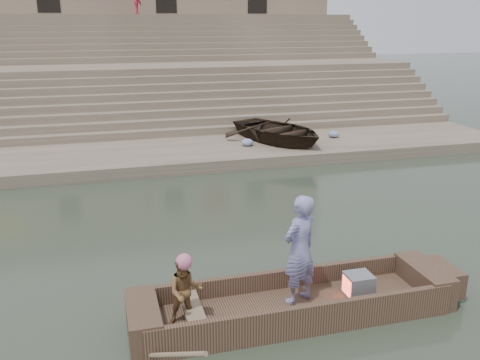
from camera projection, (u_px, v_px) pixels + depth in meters
name	position (u px, v px, depth m)	size (l,w,h in m)	color
ground	(88.00, 268.00, 10.51)	(120.00, 120.00, 0.00)	#273225
lower_landing	(90.00, 161.00, 17.81)	(32.00, 4.00, 0.40)	gray
mid_landing	(89.00, 96.00, 24.35)	(32.00, 3.00, 2.80)	gray
upper_landing	(88.00, 60.00, 30.43)	(32.00, 3.00, 5.20)	gray
ghat_steps	(88.00, 84.00, 25.79)	(32.00, 11.00, 5.20)	gray
building_wall	(85.00, 8.00, 33.21)	(32.00, 5.07, 11.20)	gray
main_rowboat	(294.00, 310.00, 8.80)	(5.00, 1.30, 0.22)	brown
rowboat_trim	(305.00, 298.00, 8.79)	(6.04, 2.63, 1.82)	brown
standing_man	(300.00, 250.00, 8.60)	(0.71, 0.46, 1.94)	navy
rowing_man	(185.00, 291.00, 8.05)	(0.56, 0.44, 1.15)	#226628
television	(358.00, 285.00, 9.01)	(0.46, 0.42, 0.40)	slate
beached_rowboat	(278.00, 131.00, 19.54)	(3.04, 4.26, 0.88)	#2D2116
cloth_bundles	(292.00, 138.00, 19.69)	(4.17, 0.91, 0.26)	#3F5999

